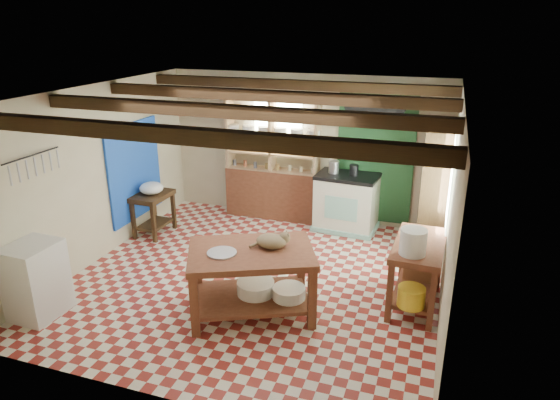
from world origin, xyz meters
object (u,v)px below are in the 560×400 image
(right_counter, at_px, (416,274))
(cat, at_px, (271,241))
(work_table, at_px, (252,281))
(prep_table, at_px, (154,214))
(stove, at_px, (346,202))
(white_cabinet, at_px, (36,280))

(right_counter, relative_size, cat, 3.19)
(work_table, bearing_deg, prep_table, 120.02)
(right_counter, bearing_deg, stove, 125.00)
(stove, xyz_separation_m, prep_table, (-3.05, -1.22, -0.14))
(work_table, distance_m, white_cabinet, 2.64)
(work_table, relative_size, right_counter, 1.25)
(work_table, xyz_separation_m, white_cabinet, (-2.49, -0.88, 0.05))
(stove, height_order, cat, cat)
(cat, bearing_deg, work_table, -178.69)
(work_table, relative_size, stove, 1.48)
(cat, bearing_deg, white_cabinet, 165.94)
(work_table, xyz_separation_m, stove, (0.59, 2.95, 0.07))
(stove, distance_m, prep_table, 3.29)
(white_cabinet, distance_m, right_counter, 4.73)
(stove, bearing_deg, work_table, -96.53)
(prep_table, xyz_separation_m, white_cabinet, (-0.02, -2.61, 0.11))
(work_table, distance_m, right_counter, 2.09)
(white_cabinet, bearing_deg, prep_table, 91.35)
(prep_table, distance_m, white_cabinet, 2.61)
(work_table, relative_size, cat, 4.00)
(prep_table, bearing_deg, work_table, -33.75)
(cat, bearing_deg, stove, 47.27)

